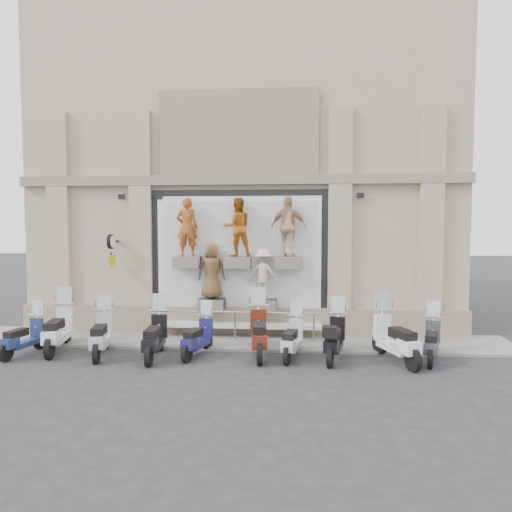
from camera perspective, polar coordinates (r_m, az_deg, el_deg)
The scene contains 16 objects.
ground at distance 11.78m, azimuth -3.93°, elevation -13.14°, with size 90.00×90.00×0.00m, color #29292B.
sidewalk at distance 13.78m, azimuth -2.58°, elevation -10.48°, with size 16.00×2.20×0.08m, color gray.
building at distance 18.41m, azimuth -0.63°, elevation 11.76°, with size 14.00×8.60×12.00m, color tan, non-canonical shape.
shop_vitrine at distance 14.02m, azimuth -2.01°, elevation -0.19°, with size 5.60×0.93×4.30m.
guard_rail at distance 13.58m, azimuth -2.64°, elevation -8.84°, with size 5.06×0.10×0.93m, color #9EA0A5, non-canonical shape.
clock_sign_bracket at distance 14.75m, azimuth -17.63°, elevation 1.15°, with size 0.10×0.80×1.02m.
scooter_a at distance 13.70m, azimuth -27.10°, elevation -8.17°, with size 0.50×1.70×1.38m, color navy, non-canonical shape.
scooter_b at distance 13.66m, azimuth -23.52°, elevation -7.41°, with size 0.61×2.10×1.70m, color silver, non-canonical shape.
scooter_c at distance 12.82m, azimuth -18.82°, elevation -8.28°, with size 0.57×1.95×1.59m, color #A7AAB5, non-canonical shape.
scooter_d at distance 12.21m, azimuth -12.54°, elevation -8.76°, with size 0.57×1.96×1.60m, color black, non-canonical shape.
scooter_e at distance 12.25m, azimuth -7.31°, elevation -9.12°, with size 0.50×1.72×1.40m, color #1B1854, non-canonical shape.
scooter_f at distance 12.10m, azimuth 0.36°, elevation -8.43°, with size 0.62×2.14×1.74m, color #54190E, non-canonical shape.
scooter_g at distance 12.00m, azimuth 4.54°, elevation -9.33°, with size 0.51×1.74×1.42m, color #B3B7BB, non-canonical shape.
scooter_h at distance 11.97m, azimuth 9.79°, elevation -9.07°, with size 0.56×1.91×1.55m, color black, non-canonical shape.
scooter_i at distance 12.07m, azimuth 17.04°, elevation -8.73°, with size 0.61×2.09×1.70m, color white, non-canonical shape.
scooter_j at distance 12.51m, azimuth 21.15°, elevation -8.95°, with size 0.52×1.79×1.45m, color #30333B, non-canonical shape.
Camera 1 is at (1.73, -11.15, 3.40)m, focal length 32.00 mm.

